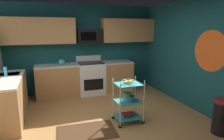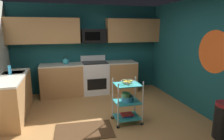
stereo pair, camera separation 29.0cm
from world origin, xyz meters
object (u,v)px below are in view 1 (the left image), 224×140
(mixing_bowl_large, at_px, (128,98))
(mixing_bowl_small, at_px, (127,94))
(oven_range, at_px, (91,78))
(dish_soap_bottle, at_px, (5,72))
(trash_can, at_px, (223,117))
(microwave, at_px, (89,36))
(fruit_bowl, at_px, (128,81))
(rolling_cart, at_px, (128,101))
(book_stack, at_px, (128,114))
(kettle, at_px, (62,62))

(mixing_bowl_large, height_order, mixing_bowl_small, mixing_bowl_small)
(oven_range, distance_m, dish_soap_bottle, 2.35)
(mixing_bowl_large, height_order, trash_can, trash_can)
(microwave, bearing_deg, trash_can, -60.95)
(mixing_bowl_large, xyz_separation_m, mixing_bowl_small, (-0.04, -0.03, 0.10))
(mixing_bowl_large, bearing_deg, oven_range, 98.43)
(dish_soap_bottle, bearing_deg, oven_range, 25.43)
(fruit_bowl, relative_size, mixing_bowl_large, 1.08)
(rolling_cart, distance_m, dish_soap_bottle, 2.66)
(microwave, distance_m, book_stack, 2.68)
(book_stack, relative_size, dish_soap_bottle, 1.31)
(fruit_bowl, height_order, dish_soap_bottle, dish_soap_bottle)
(dish_soap_bottle, bearing_deg, rolling_cart, -24.55)
(mixing_bowl_small, xyz_separation_m, trash_can, (1.49, -0.97, -0.29))
(microwave, relative_size, mixing_bowl_large, 2.78)
(kettle, bearing_deg, dish_soap_bottle, -141.66)
(mixing_bowl_large, height_order, book_stack, mixing_bowl_large)
(oven_range, distance_m, mixing_bowl_large, 2.09)
(mixing_bowl_small, height_order, kettle, kettle)
(oven_range, relative_size, mixing_bowl_small, 6.04)
(kettle, xyz_separation_m, trash_can, (2.58, -3.05, -0.67))
(book_stack, height_order, kettle, kettle)
(trash_can, bearing_deg, kettle, 130.25)
(dish_soap_bottle, bearing_deg, book_stack, -24.55)
(mixing_bowl_small, distance_m, dish_soap_bottle, 2.61)
(microwave, bearing_deg, kettle, -172.54)
(rolling_cart, bearing_deg, dish_soap_bottle, 155.45)
(book_stack, bearing_deg, kettle, 118.71)
(kettle, distance_m, trash_can, 4.06)
(mixing_bowl_large, bearing_deg, trash_can, -34.44)
(mixing_bowl_small, bearing_deg, rolling_cart, 40.90)
(kettle, height_order, dish_soap_bottle, kettle)
(book_stack, bearing_deg, trash_can, -34.31)
(oven_range, bearing_deg, rolling_cart, -81.75)
(rolling_cart, bearing_deg, book_stack, 180.00)
(oven_range, bearing_deg, mixing_bowl_small, -82.75)
(mixing_bowl_small, bearing_deg, kettle, 117.68)
(mixing_bowl_small, bearing_deg, trash_can, -32.96)
(rolling_cart, height_order, fruit_bowl, rolling_cart)
(rolling_cart, relative_size, mixing_bowl_large, 3.63)
(oven_range, height_order, microwave, microwave)
(fruit_bowl, relative_size, dish_soap_bottle, 1.36)
(mixing_bowl_large, xyz_separation_m, trash_can, (1.45, -0.99, -0.19))
(rolling_cart, height_order, mixing_bowl_large, rolling_cart)
(trash_can, bearing_deg, oven_range, 119.87)
(kettle, bearing_deg, mixing_bowl_large, -61.14)
(dish_soap_bottle, relative_size, trash_can, 0.30)
(rolling_cart, relative_size, mixing_bowl_small, 5.03)
(kettle, relative_size, dish_soap_bottle, 1.32)
(kettle, bearing_deg, rolling_cart, -61.29)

